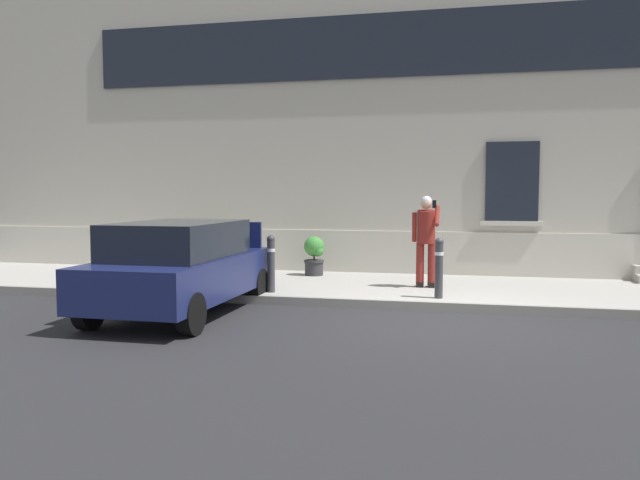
{
  "coord_description": "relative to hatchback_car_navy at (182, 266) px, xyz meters",
  "views": [
    {
      "loc": [
        0.23,
        -9.66,
        1.97
      ],
      "look_at": [
        -2.31,
        1.6,
        1.1
      ],
      "focal_mm": 35.68,
      "sensor_mm": 36.0,
      "label": 1
    }
  ],
  "objects": [
    {
      "name": "person_on_phone",
      "position": [
        3.72,
        2.79,
        0.36
      ],
      "size": [
        0.51,
        0.48,
        1.75
      ],
      "rotation": [
        0.0,
        0.0,
        0.04
      ],
      "color": "maroon",
      "rests_on": "sidewalk"
    },
    {
      "name": "curb_edge",
      "position": [
        4.17,
        1.19,
        -0.71
      ],
      "size": [
        24.0,
        0.12,
        0.15
      ],
      "primitive_type": "cube",
      "color": "gray",
      "rests_on": "ground"
    },
    {
      "name": "planter_olive",
      "position": [
        -1.55,
        4.31,
        -0.18
      ],
      "size": [
        0.44,
        0.44,
        0.86
      ],
      "color": "#606B38",
      "rests_on": "sidewalk"
    },
    {
      "name": "bollard_near_person",
      "position": [
        4.01,
        1.6,
        -0.08
      ],
      "size": [
        0.15,
        0.15,
        1.04
      ],
      "color": "#333338",
      "rests_on": "sidewalk"
    },
    {
      "name": "bollard_far_left",
      "position": [
        1.0,
        1.6,
        -0.08
      ],
      "size": [
        0.15,
        0.15,
        1.04
      ],
      "color": "#333338",
      "rests_on": "sidewalk"
    },
    {
      "name": "planter_charcoal",
      "position": [
        1.23,
        4.07,
        -0.18
      ],
      "size": [
        0.44,
        0.44,
        0.86
      ],
      "color": "#2D2D30",
      "rests_on": "sidewalk"
    },
    {
      "name": "sidewalk",
      "position": [
        4.17,
        3.05,
        -0.71
      ],
      "size": [
        24.0,
        3.6,
        0.15
      ],
      "primitive_type": "cube",
      "color": "#99968E",
      "rests_on": "ground"
    },
    {
      "name": "building_facade",
      "position": [
        4.18,
        5.54,
        2.94
      ],
      "size": [
        24.0,
        1.52,
        7.5
      ],
      "color": "#B2AD9E",
      "rests_on": "ground"
    },
    {
      "name": "hatchback_car_navy",
      "position": [
        0.0,
        0.0,
        0.0
      ],
      "size": [
        1.83,
        4.09,
        1.5
      ],
      "color": "#161E4C",
      "rests_on": "ground"
    },
    {
      "name": "ground_plane",
      "position": [
        4.17,
        0.25,
        -0.79
      ],
      "size": [
        80.0,
        80.0,
        0.0
      ],
      "primitive_type": "plane",
      "color": "#232326"
    }
  ]
}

